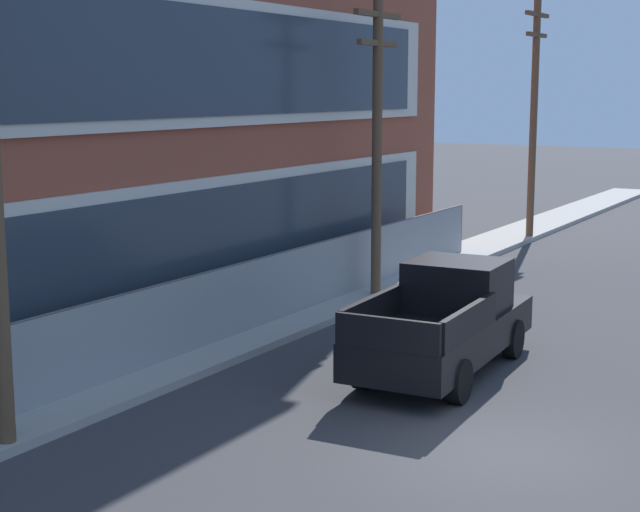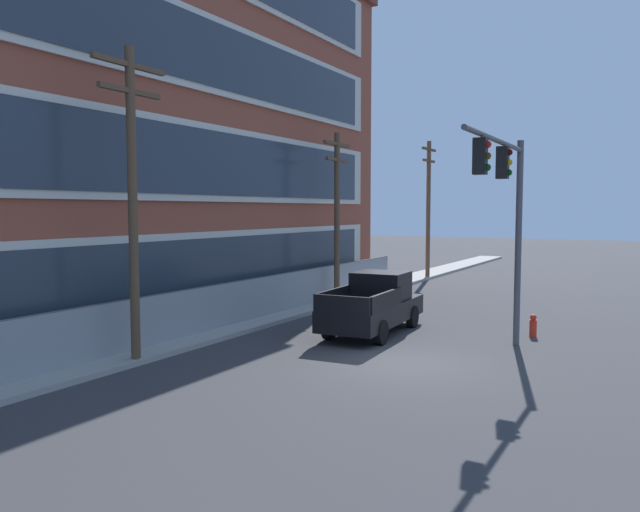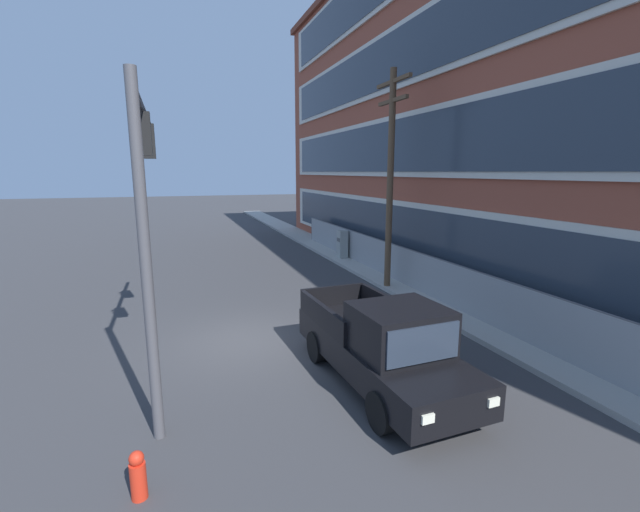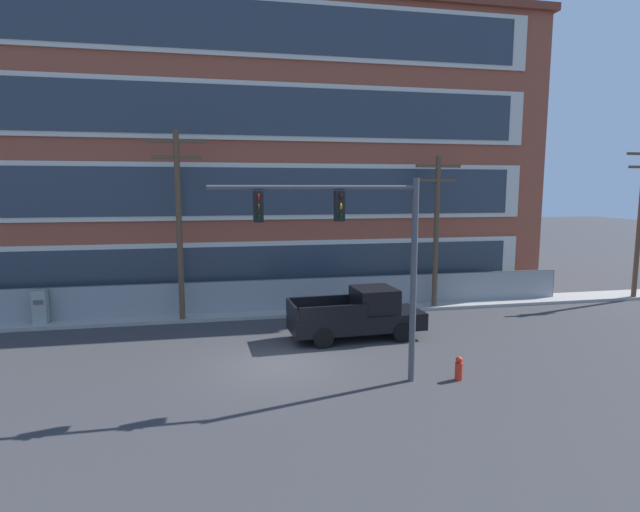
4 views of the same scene
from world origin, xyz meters
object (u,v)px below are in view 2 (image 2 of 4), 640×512
Objects in this scene: traffic_signal_mast at (507,199)px; utility_pole_near_corner at (132,190)px; fire_hydrant at (533,326)px; utility_pole_far_east at (428,204)px; pickup_truck_black at (374,305)px; utility_pole_midblock at (337,210)px.

utility_pole_near_corner is at bearing 123.98° from traffic_signal_mast.
utility_pole_near_corner is 13.70m from fire_hydrant.
utility_pole_far_east is 10.91× the size of fire_hydrant.
utility_pole_near_corner is at bearing 135.71° from fire_hydrant.
traffic_signal_mast is 5.41m from fire_hydrant.
utility_pole_far_east is at bearing 13.17° from pickup_truck_black.
utility_pole_near_corner is 11.20× the size of fire_hydrant.
utility_pole_midblock is at bearing 38.90° from pickup_truck_black.
utility_pole_midblock is 10.56m from fire_hydrant.
pickup_truck_black is 9.24m from utility_pole_near_corner.
utility_pole_far_east is (18.49, 8.79, 0.05)m from traffic_signal_mast.
utility_pole_midblock reaches higher than pickup_truck_black.
pickup_truck_black is at bearing -141.10° from utility_pole_midblock.
traffic_signal_mast is 0.74× the size of utility_pole_near_corner.
utility_pole_far_east is at bearing 25.42° from traffic_signal_mast.
utility_pole_near_corner is (-7.37, 4.00, 3.88)m from pickup_truck_black.
utility_pole_near_corner reaches higher than utility_pole_midblock.
pickup_truck_black is 17.89m from utility_pole_far_east.
utility_pole_midblock is at bearing 0.85° from utility_pole_near_corner.
utility_pole_near_corner is at bearing 151.53° from pickup_truck_black.
utility_pole_near_corner reaches higher than traffic_signal_mast.
utility_pole_near_corner is 1.13× the size of utility_pole_midblock.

